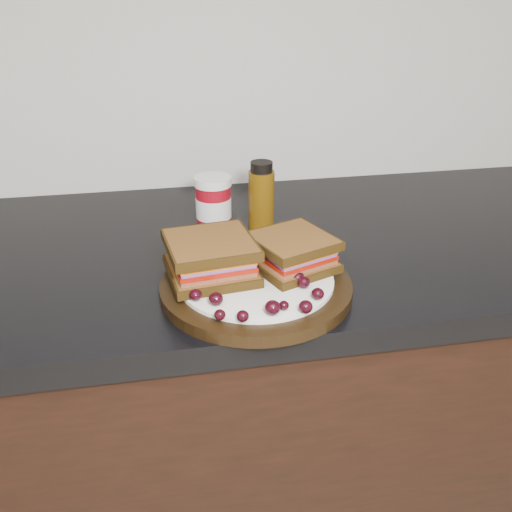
{
  "coord_description": "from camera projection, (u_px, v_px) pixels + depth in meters",
  "views": [
    {
      "loc": [
        0.06,
        0.81,
        1.32
      ],
      "look_at": [
        0.2,
        1.52,
        0.96
      ],
      "focal_mm": 40.0,
      "sensor_mm": 36.0,
      "label": 1
    }
  ],
  "objects": [
    {
      "name": "base_cabinets",
      "position": [
        146.0,
        455.0,
        1.17
      ],
      "size": [
        3.96,
        0.58,
        0.86
      ],
      "primitive_type": "cube",
      "color": "black",
      "rests_on": "ground_plane"
    },
    {
      "name": "countertop",
      "position": [
        123.0,
        261.0,
        0.97
      ],
      "size": [
        3.98,
        0.6,
        0.04
      ],
      "primitive_type": "cube",
      "color": "black",
      "rests_on": "base_cabinets"
    },
    {
      "name": "plate",
      "position": [
        256.0,
        287.0,
        0.83
      ],
      "size": [
        0.28,
        0.28,
        0.02
      ],
      "primitive_type": "cylinder",
      "color": "black",
      "rests_on": "countertop"
    },
    {
      "name": "sandwich_left",
      "position": [
        211.0,
        258.0,
        0.82
      ],
      "size": [
        0.14,
        0.14,
        0.06
      ],
      "primitive_type": null,
      "rotation": [
        0.0,
        0.0,
        0.12
      ],
      "color": "brown",
      "rests_on": "plate"
    },
    {
      "name": "sandwich_right",
      "position": [
        292.0,
        252.0,
        0.85
      ],
      "size": [
        0.14,
        0.14,
        0.05
      ],
      "primitive_type": null,
      "rotation": [
        0.0,
        0.0,
        0.37
      ],
      "color": "brown",
      "rests_on": "plate"
    },
    {
      "name": "grape_0",
      "position": [
        195.0,
        295.0,
        0.77
      ],
      "size": [
        0.02,
        0.02,
        0.02
      ],
      "primitive_type": "ellipsoid",
      "color": "black",
      "rests_on": "plate"
    },
    {
      "name": "grape_1",
      "position": [
        216.0,
        299.0,
        0.76
      ],
      "size": [
        0.02,
        0.02,
        0.02
      ],
      "primitive_type": "ellipsoid",
      "color": "black",
      "rests_on": "plate"
    },
    {
      "name": "grape_2",
      "position": [
        220.0,
        315.0,
        0.73
      ],
      "size": [
        0.02,
        0.02,
        0.01
      ],
      "primitive_type": "ellipsoid",
      "color": "black",
      "rests_on": "plate"
    },
    {
      "name": "grape_3",
      "position": [
        243.0,
        316.0,
        0.72
      ],
      "size": [
        0.02,
        0.02,
        0.02
      ],
      "primitive_type": "ellipsoid",
      "color": "black",
      "rests_on": "plate"
    },
    {
      "name": "grape_4",
      "position": [
        273.0,
        308.0,
        0.74
      ],
      "size": [
        0.02,
        0.02,
        0.02
      ],
      "primitive_type": "ellipsoid",
      "color": "black",
      "rests_on": "plate"
    },
    {
      "name": "grape_5",
      "position": [
        284.0,
        305.0,
        0.75
      ],
      "size": [
        0.01,
        0.01,
        0.01
      ],
      "primitive_type": "ellipsoid",
      "color": "black",
      "rests_on": "plate"
    },
    {
      "name": "grape_6",
      "position": [
        306.0,
        307.0,
        0.74
      ],
      "size": [
        0.02,
        0.02,
        0.02
      ],
      "primitive_type": "ellipsoid",
      "color": "black",
      "rests_on": "plate"
    },
    {
      "name": "grape_7",
      "position": [
        318.0,
        294.0,
        0.77
      ],
      "size": [
        0.02,
        0.02,
        0.02
      ],
      "primitive_type": "ellipsoid",
      "color": "black",
      "rests_on": "plate"
    },
    {
      "name": "grape_8",
      "position": [
        304.0,
        282.0,
        0.8
      ],
      "size": [
        0.02,
        0.02,
        0.02
      ],
      "primitive_type": "ellipsoid",
      "color": "black",
      "rests_on": "plate"
    },
    {
      "name": "grape_9",
      "position": [
        297.0,
        277.0,
        0.81
      ],
      "size": [
        0.02,
        0.02,
        0.02
      ],
      "primitive_type": "ellipsoid",
      "color": "black",
      "rests_on": "plate"
    },
    {
      "name": "grape_10",
      "position": [
        305.0,
        266.0,
        0.84
      ],
      "size": [
        0.02,
        0.02,
        0.02
      ],
      "primitive_type": "ellipsoid",
      "color": "black",
      "rests_on": "plate"
    },
    {
      "name": "grape_11",
      "position": [
        292.0,
        262.0,
        0.85
      ],
      "size": [
        0.02,
        0.02,
        0.02
      ],
      "primitive_type": "ellipsoid",
      "color": "black",
      "rests_on": "plate"
    },
    {
      "name": "grape_12",
      "position": [
        282.0,
        254.0,
        0.88
      ],
      "size": [
        0.02,
        0.02,
        0.02
      ],
      "primitive_type": "ellipsoid",
      "color": "black",
      "rests_on": "plate"
    },
    {
      "name": "grape_13",
      "position": [
        196.0,
        264.0,
        0.85
      ],
      "size": [
        0.02,
        0.02,
        0.01
      ],
      "primitive_type": "ellipsoid",
      "color": "black",
      "rests_on": "plate"
    },
    {
      "name": "grape_14",
      "position": [
        192.0,
        270.0,
        0.83
      ],
      "size": [
        0.02,
        0.02,
        0.02
      ],
      "primitive_type": "ellipsoid",
      "color": "black",
      "rests_on": "plate"
    },
    {
      "name": "grape_15",
      "position": [
        205.0,
        276.0,
        0.81
      ],
      "size": [
        0.02,
        0.02,
        0.02
      ],
      "primitive_type": "ellipsoid",
      "color": "black",
      "rests_on": "plate"
    },
    {
      "name": "grape_16",
      "position": [
        214.0,
        264.0,
        0.85
      ],
      "size": [
        0.02,
        0.02,
        0.02
      ],
      "primitive_type": "ellipsoid",
      "color": "black",
      "rests_on": "plate"
    },
    {
      "name": "grape_17",
      "position": [
        214.0,
        267.0,
        0.84
      ],
      "size": [
        0.02,
        0.02,
        0.02
      ],
      "primitive_type": "ellipsoid",
      "color": "black",
      "rests_on": "plate"
    },
    {
      "name": "grape_18",
      "position": [
        194.0,
        277.0,
        0.81
      ],
      "size": [
        0.02,
        0.02,
        0.02
      ],
      "primitive_type": "ellipsoid",
      "color": "black",
      "rests_on": "plate"
    },
    {
      "name": "condiment_jar",
      "position": [
        213.0,
        203.0,
        1.02
      ],
      "size": [
        0.09,
        0.09,
        0.1
      ],
      "primitive_type": "cylinder",
      "rotation": [
        0.0,
        0.0,
        -0.4
      ],
      "color": "maroon",
      "rests_on": "countertop"
    },
    {
      "name": "oil_bottle",
      "position": [
        261.0,
        197.0,
        1.01
      ],
      "size": [
        0.06,
        0.06,
        0.13
      ],
      "primitive_type": "cylinder",
      "rotation": [
        0.0,
        0.0,
        0.38
      ],
      "color": "#513508",
      "rests_on": "countertop"
    }
  ]
}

